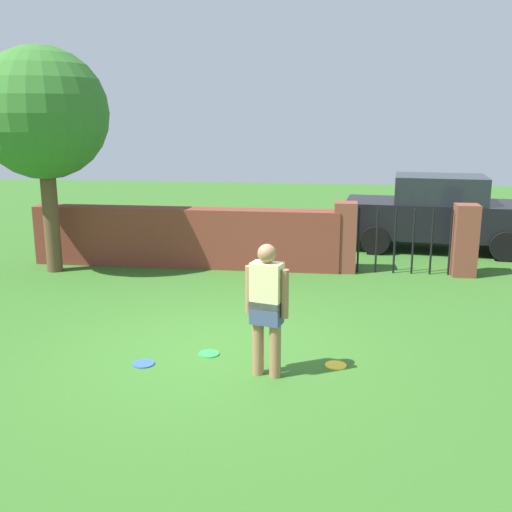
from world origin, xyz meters
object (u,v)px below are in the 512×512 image
object	(u,v)px
frisbee_green	(209,354)
frisbee_blue	(144,364)
tree	(43,115)
frisbee_yellow	(336,365)
car	(438,213)
person	(267,304)

from	to	relation	value
frisbee_green	frisbee_blue	world-z (taller)	same
tree	frisbee_blue	distance (m)	6.14
frisbee_green	frisbee_yellow	xyz separation A→B (m)	(1.65, -0.15, 0.00)
tree	frisbee_green	size ratio (longest dim) A/B	16.08
car	frisbee_blue	bearing A→B (deg)	63.07
tree	frisbee_yellow	world-z (taller)	tree
frisbee_blue	car	bearing A→B (deg)	57.07
car	frisbee_blue	size ratio (longest dim) A/B	16.13
frisbee_blue	frisbee_yellow	world-z (taller)	same
frisbee_yellow	tree	bearing A→B (deg)	144.81
frisbee_blue	tree	bearing A→B (deg)	127.26
person	car	xyz separation A→B (m)	(3.14, 7.39, -0.04)
person	car	bearing A→B (deg)	81.91
car	frisbee_blue	world-z (taller)	car
person	car	world-z (taller)	car
tree	person	world-z (taller)	tree
frisbee_green	frisbee_blue	bearing A→B (deg)	-150.57
frisbee_green	frisbee_blue	size ratio (longest dim) A/B	1.00
person	frisbee_green	bearing A→B (deg)	162.08
tree	frisbee_blue	bearing A→B (deg)	-52.74
tree	person	distance (m)	6.82
frisbee_blue	frisbee_yellow	size ratio (longest dim) A/B	1.00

